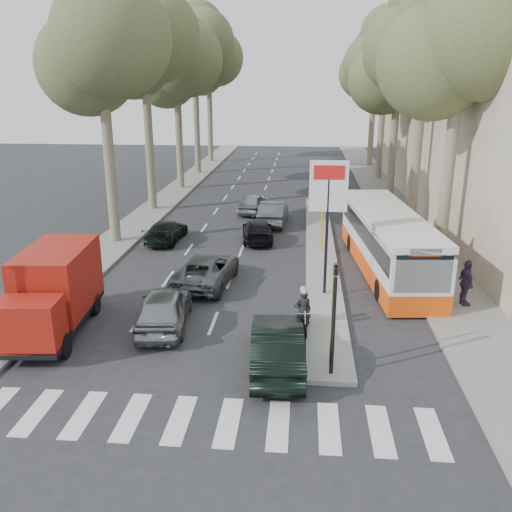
{
  "coord_description": "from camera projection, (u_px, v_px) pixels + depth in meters",
  "views": [
    {
      "loc": [
        2.28,
        -15.99,
        8.46
      ],
      "look_at": [
        0.39,
        5.23,
        1.6
      ],
      "focal_mm": 38.0,
      "sensor_mm": 36.0,
      "label": 1
    }
  ],
  "objects": [
    {
      "name": "ground",
      "position": [
        230.0,
        350.0,
        17.95
      ],
      "size": [
        120.0,
        120.0,
        0.0
      ],
      "primitive_type": "plane",
      "color": "#28282B",
      "rests_on": "ground"
    },
    {
      "name": "sidewalk_right",
      "position": [
        387.0,
        199.0,
        40.91
      ],
      "size": [
        3.2,
        70.0,
        0.12
      ],
      "primitive_type": "cube",
      "color": "gray",
      "rests_on": "ground"
    },
    {
      "name": "median_left",
      "position": [
        180.0,
        188.0,
        45.15
      ],
      "size": [
        2.4,
        64.0,
        0.12
      ],
      "primitive_type": "cube",
      "color": "gray",
      "rests_on": "ground"
    },
    {
      "name": "traffic_island",
      "position": [
        321.0,
        251.0,
        28.08
      ],
      "size": [
        1.5,
        26.0,
        0.16
      ],
      "primitive_type": "cube",
      "color": "gray",
      "rests_on": "ground"
    },
    {
      "name": "building_far",
      "position": [
        461.0,
        88.0,
        46.43
      ],
      "size": [
        11.0,
        20.0,
        16.0
      ],
      "primitive_type": "cube",
      "color": "#B7A88E",
      "rests_on": "ground"
    },
    {
      "name": "billboard",
      "position": [
        328.0,
        209.0,
        21.28
      ],
      "size": [
        1.5,
        12.1,
        5.6
      ],
      "color": "yellow",
      "rests_on": "ground"
    },
    {
      "name": "traffic_light_island",
      "position": [
        334.0,
        301.0,
        15.49
      ],
      "size": [
        0.16,
        0.41,
        3.6
      ],
      "color": "black",
      "rests_on": "ground"
    },
    {
      "name": "tree_l_a",
      "position": [
        103.0,
        41.0,
        26.92
      ],
      "size": [
        7.4,
        7.2,
        14.1
      ],
      "color": "#6B604C",
      "rests_on": "ground"
    },
    {
      "name": "tree_l_b",
      "position": [
        145.0,
        39.0,
        34.3
      ],
      "size": [
        7.4,
        7.2,
        14.88
      ],
      "color": "#6B604C",
      "rests_on": "ground"
    },
    {
      "name": "tree_l_c",
      "position": [
        178.0,
        61.0,
        42.18
      ],
      "size": [
        7.4,
        7.2,
        13.71
      ],
      "color": "#6B604C",
      "rests_on": "ground"
    },
    {
      "name": "tree_l_d",
      "position": [
        196.0,
        44.0,
        49.25
      ],
      "size": [
        7.4,
        7.2,
        15.66
      ],
      "color": "#6B604C",
      "rests_on": "ground"
    },
    {
      "name": "tree_l_e",
      "position": [
        210.0,
        60.0,
        57.16
      ],
      "size": [
        7.4,
        7.2,
        14.49
      ],
      "color": "#6B604C",
      "rests_on": "ground"
    },
    {
      "name": "tree_r_a",
      "position": [
        465.0,
        36.0,
        23.58
      ],
      "size": [
        7.4,
        7.2,
        14.1
      ],
      "color": "#6B604C",
      "rests_on": "ground"
    },
    {
      "name": "tree_r_b",
      "position": [
        430.0,
        28.0,
        30.84
      ],
      "size": [
        7.4,
        7.2,
        15.27
      ],
      "color": "#6B604C",
      "rests_on": "ground"
    },
    {
      "name": "tree_r_c",
      "position": [
        401.0,
        64.0,
        38.98
      ],
      "size": [
        7.4,
        7.2,
        13.32
      ],
      "color": "#6B604C",
      "rests_on": "ground"
    },
    {
      "name": "tree_r_d",
      "position": [
        388.0,
        50.0,
        46.13
      ],
      "size": [
        7.4,
        7.2,
        14.88
      ],
      "color": "#6B604C",
      "rests_on": "ground"
    },
    {
      "name": "tree_r_e",
      "position": [
        377.0,
        62.0,
        53.92
      ],
      "size": [
        7.4,
        7.2,
        14.1
      ],
      "color": "#6B604C",
      "rests_on": "ground"
    },
    {
      "name": "silver_hatchback",
      "position": [
        164.0,
        308.0,
        19.45
      ],
      "size": [
        2.1,
        4.37,
        1.44
      ],
      "primitive_type": "imported",
      "rotation": [
        0.0,
        0.0,
        3.24
      ],
      "color": "gray",
      "rests_on": "ground"
    },
    {
      "name": "dark_hatchback",
      "position": [
        277.0,
        345.0,
        16.64
      ],
      "size": [
        1.86,
        4.59,
        1.48
      ],
      "primitive_type": "imported",
      "rotation": [
        0.0,
        0.0,
        3.21
      ],
      "color": "black",
      "rests_on": "ground"
    },
    {
      "name": "queue_car_a",
      "position": [
        206.0,
        270.0,
        23.59
      ],
      "size": [
        2.61,
        4.89,
        1.31
      ],
      "primitive_type": "imported",
      "rotation": [
        0.0,
        0.0,
        3.04
      ],
      "color": "#52565B",
      "rests_on": "ground"
    },
    {
      "name": "queue_car_b",
      "position": [
        257.0,
        231.0,
        30.11
      ],
      "size": [
        2.08,
        4.18,
        1.17
      ],
      "primitive_type": "imported",
      "rotation": [
        0.0,
        0.0,
        3.26
      ],
      "color": "black",
      "rests_on": "ground"
    },
    {
      "name": "queue_car_c",
      "position": [
        253.0,
        203.0,
        36.54
      ],
      "size": [
        2.06,
        4.05,
        1.32
      ],
      "primitive_type": "imported",
      "rotation": [
        0.0,
        0.0,
        3.01
      ],
      "color": "gray",
      "rests_on": "ground"
    },
    {
      "name": "queue_car_d",
      "position": [
        273.0,
        213.0,
        33.64
      ],
      "size": [
        1.77,
        4.47,
        1.45
      ],
      "primitive_type": "imported",
      "rotation": [
        0.0,
        0.0,
        3.09
      ],
      "color": "#505458",
      "rests_on": "ground"
    },
    {
      "name": "queue_car_e",
      "position": [
        166.0,
        231.0,
        29.99
      ],
      "size": [
        1.83,
        4.11,
        1.17
      ],
      "primitive_type": "imported",
      "rotation": [
        0.0,
        0.0,
        3.09
      ],
      "color": "black",
      "rests_on": "ground"
    },
    {
      "name": "red_truck",
      "position": [
        54.0,
        290.0,
        18.87
      ],
      "size": [
        2.52,
        5.6,
        2.9
      ],
      "rotation": [
        0.0,
        0.0,
        0.09
      ],
      "color": "black",
      "rests_on": "ground"
    },
    {
      "name": "city_bus",
      "position": [
        388.0,
        241.0,
        24.87
      ],
      "size": [
        3.38,
        11.05,
        2.86
      ],
      "rotation": [
        0.0,
        0.0,
        0.09
      ],
      "color": "#F64E0D",
      "rests_on": "ground"
    },
    {
      "name": "motorcycle",
      "position": [
        303.0,
        310.0,
        19.28
      ],
      "size": [
        0.72,
        1.9,
        1.61
      ],
      "rotation": [
        0.0,
        0.0,
        0.09
      ],
      "color": "black",
      "rests_on": "ground"
    },
    {
      "name": "pedestrian_near",
      "position": [
        466.0,
        283.0,
        20.98
      ],
      "size": [
        0.68,
        1.14,
        1.84
      ],
      "primitive_type": "imported",
      "rotation": [
        0.0,
        0.0,
        1.72
      ],
      "color": "#3C2F46",
      "rests_on": "sidewalk_right"
    },
    {
      "name": "pedestrian_far",
      "position": [
        393.0,
        222.0,
        29.97
      ],
      "size": [
        1.29,
        0.71,
        1.89
      ],
      "primitive_type": "imported",
      "rotation": [
        0.0,
        0.0,
        3.28
      ],
      "color": "brown",
      "rests_on": "sidewalk_right"
    }
  ]
}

